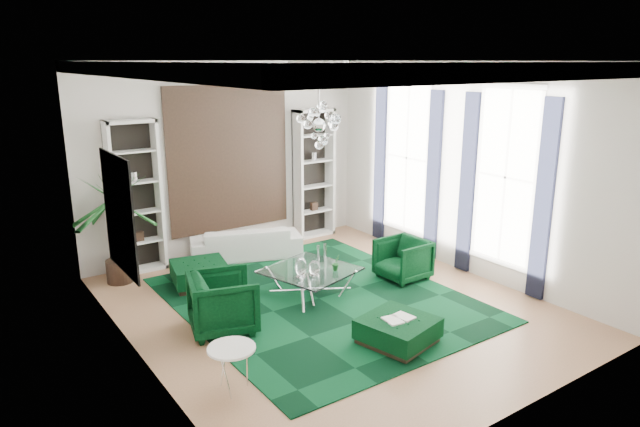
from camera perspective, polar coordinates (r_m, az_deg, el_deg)
floor at (r=9.25m, az=0.96°, el=-9.27°), size 6.00×7.00×0.02m
ceiling at (r=8.42m, az=1.07°, el=15.13°), size 6.00×7.00×0.02m
wall_back at (r=11.61m, az=-9.21°, el=5.47°), size 6.00×0.02×3.80m
wall_front at (r=6.24m, az=20.24°, el=-3.66°), size 6.00×0.02×3.80m
wall_left at (r=7.35m, az=-18.41°, el=-0.73°), size 0.02×7.00×3.80m
wall_right at (r=10.65m, az=14.32°, el=4.32°), size 0.02×7.00×3.80m
crown_molding at (r=8.42m, az=1.07°, el=14.38°), size 6.00×7.00×0.18m
ceiling_medallion at (r=8.67m, az=-0.13°, el=14.87°), size 0.90×0.90×0.05m
tapestry at (r=11.57m, az=-9.10°, el=5.44°), size 2.50×0.06×2.80m
shelving_left at (r=10.84m, az=-17.94°, el=1.54°), size 0.90×0.38×2.80m
shelving_right at (r=12.49m, az=-0.62°, el=4.01°), size 0.90×0.38×2.80m
painting at (r=7.93m, az=-19.36°, el=-0.05°), size 0.04×1.30×1.60m
window_near at (r=10.08m, az=18.08°, el=3.45°), size 0.03×1.10×2.90m
curtain_near_a at (r=9.66m, az=21.49°, el=1.14°), size 0.07×0.30×3.25m
curtain_near_b at (r=10.58m, az=14.52°, el=2.86°), size 0.07×0.30×3.25m
window_far at (r=11.65m, az=8.69°, el=5.52°), size 0.03×1.10×2.90m
curtain_far_a at (r=11.13m, az=11.26°, el=3.65°), size 0.07×0.30×3.25m
curtain_far_b at (r=12.24m, az=6.02°, el=4.89°), size 0.07×0.30×3.25m
rug at (r=9.46m, az=-0.11°, el=-8.54°), size 4.20×5.00×0.02m
sofa at (r=11.41m, az=-7.43°, el=-2.84°), size 2.31×1.52×0.63m
armchair_left at (r=8.42m, az=-9.67°, el=-8.77°), size 1.15×1.14×0.86m
armchair_right at (r=10.29m, az=8.27°, el=-4.56°), size 0.83×0.80×0.74m
coffee_table at (r=9.57m, az=-0.97°, el=-6.87°), size 1.61×1.61×0.45m
ottoman_side at (r=10.19m, az=-11.94°, el=-5.96°), size 1.07×1.07×0.40m
ottoman_front at (r=8.11m, az=7.79°, el=-11.58°), size 1.10×1.10×0.36m
book at (r=8.03m, az=7.84°, el=-10.32°), size 0.43×0.29×0.03m
side_table at (r=7.05m, az=-8.76°, el=-15.15°), size 0.74×0.74×0.55m
palm at (r=10.41m, az=-19.89°, el=-0.12°), size 1.74×1.74×2.47m
chandelier at (r=8.72m, az=-0.12°, el=8.81°), size 0.88×0.88×0.74m
table_plant at (r=9.41m, az=1.60°, el=-4.95°), size 0.18×0.16×0.26m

